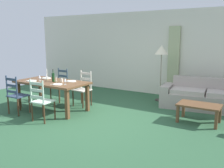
{
  "coord_description": "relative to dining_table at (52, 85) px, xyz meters",
  "views": [
    {
      "loc": [
        3.26,
        -4.38,
        1.87
      ],
      "look_at": [
        0.17,
        0.62,
        0.75
      ],
      "focal_mm": 39.62,
      "sensor_mm": 36.0,
      "label": 1
    }
  ],
  "objects": [
    {
      "name": "dining_chair_far_right",
      "position": [
        0.44,
        0.74,
        -0.19
      ],
      "size": [
        0.45,
        0.43,
        0.96
      ],
      "color": "beige",
      "rests_on": "ground_plane"
    },
    {
      "name": "candle_tall",
      "position": [
        -0.18,
        0.02,
        0.17
      ],
      "size": [
        0.05,
        0.05,
        0.3
      ],
      "color": "#998C66",
      "rests_on": "dining_table"
    },
    {
      "name": "standing_lamp",
      "position": [
        2.05,
        2.37,
        0.75
      ],
      "size": [
        0.4,
        0.4,
        1.64
      ],
      "color": "#332D28",
      "rests_on": "ground_plane"
    },
    {
      "name": "dinner_plate_near_left",
      "position": [
        -0.45,
        -0.25,
        0.1
      ],
      "size": [
        0.24,
        0.24,
        0.02
      ],
      "primitive_type": "cylinder",
      "color": "white",
      "rests_on": "dining_table"
    },
    {
      "name": "curtain_panel_left",
      "position": [
        2.2,
        3.04,
        0.44
      ],
      "size": [
        0.35,
        0.08,
        2.2
      ],
      "primitive_type": "cube",
      "color": "#AAB484",
      "rests_on": "ground_plane"
    },
    {
      "name": "dining_chair_near_right",
      "position": [
        0.46,
        -0.79,
        -0.19
      ],
      "size": [
        0.44,
        0.42,
        0.96
      ],
      "color": "silver",
      "rests_on": "ground_plane"
    },
    {
      "name": "fork_near_left",
      "position": [
        -0.6,
        -0.25,
        0.09
      ],
      "size": [
        0.03,
        0.17,
        0.01
      ],
      "primitive_type": "cube",
      "rotation": [
        0.0,
        0.0,
        -0.07
      ],
      "color": "silver",
      "rests_on": "dining_table"
    },
    {
      "name": "couch",
      "position": [
        3.39,
        2.18,
        -0.37
      ],
      "size": [
        2.36,
        1.08,
        0.8
      ],
      "color": "#A5998E",
      "rests_on": "ground_plane"
    },
    {
      "name": "wine_glass_near_left",
      "position": [
        -0.3,
        -0.12,
        0.2
      ],
      "size": [
        0.06,
        0.06,
        0.16
      ],
      "color": "white",
      "rests_on": "dining_table"
    },
    {
      "name": "dinner_plate_far_left",
      "position": [
        -0.45,
        0.25,
        0.1
      ],
      "size": [
        0.24,
        0.24,
        0.02
      ],
      "primitive_type": "cylinder",
      "color": "white",
      "rests_on": "dining_table"
    },
    {
      "name": "dinner_plate_far_right",
      "position": [
        0.45,
        0.25,
        0.1
      ],
      "size": [
        0.24,
        0.24,
        0.02
      ],
      "primitive_type": "cylinder",
      "color": "white",
      "rests_on": "dining_table"
    },
    {
      "name": "coffee_table",
      "position": [
        3.48,
        0.97,
        -0.31
      ],
      "size": [
        0.9,
        0.56,
        0.42
      ],
      "color": "brown",
      "rests_on": "ground_plane"
    },
    {
      "name": "dining_chair_near_left",
      "position": [
        -0.48,
        -0.73,
        -0.19
      ],
      "size": [
        0.42,
        0.4,
        0.96
      ],
      "color": "#2F3E58",
      "rests_on": "ground_plane"
    },
    {
      "name": "fork_near_right",
      "position": [
        0.3,
        -0.25,
        0.09
      ],
      "size": [
        0.03,
        0.17,
        0.01
      ],
      "primitive_type": "cube",
      "rotation": [
        0.0,
        0.0,
        -0.09
      ],
      "color": "silver",
      "rests_on": "dining_table"
    },
    {
      "name": "dinner_plate_near_right",
      "position": [
        0.45,
        -0.25,
        0.1
      ],
      "size": [
        0.24,
        0.24,
        0.02
      ],
      "primitive_type": "cylinder",
      "color": "white",
      "rests_on": "dining_table"
    },
    {
      "name": "ground_plane",
      "position": [
        1.35,
        -0.12,
        -0.67
      ],
      "size": [
        9.6,
        9.6,
        0.02
      ],
      "primitive_type": "cube",
      "color": "#2C5537"
    },
    {
      "name": "wine_bottle",
      "position": [
        0.07,
        -0.0,
        0.2
      ],
      "size": [
        0.07,
        0.07,
        0.32
      ],
      "color": "#143819",
      "rests_on": "dining_table"
    },
    {
      "name": "wine_glass_near_right",
      "position": [
        0.6,
        -0.15,
        0.2
      ],
      "size": [
        0.06,
        0.06,
        0.16
      ],
      "color": "white",
      "rests_on": "dining_table"
    },
    {
      "name": "candle_short",
      "position": [
        0.2,
        -0.04,
        0.13
      ],
      "size": [
        0.05,
        0.05,
        0.15
      ],
      "color": "#998C66",
      "rests_on": "dining_table"
    },
    {
      "name": "wine_glass_far_left",
      "position": [
        -0.31,
        0.13,
        0.2
      ],
      "size": [
        0.06,
        0.06,
        0.16
      ],
      "color": "white",
      "rests_on": "dining_table"
    },
    {
      "name": "fork_far_left",
      "position": [
        -0.6,
        0.25,
        0.09
      ],
      "size": [
        0.02,
        0.17,
        0.01
      ],
      "primitive_type": "cube",
      "rotation": [
        0.0,
        0.0,
        -0.01
      ],
      "color": "silver",
      "rests_on": "dining_table"
    },
    {
      "name": "dining_table",
      "position": [
        0.0,
        0.0,
        0.0
      ],
      "size": [
        1.9,
        0.96,
        0.75
      ],
      "color": "brown",
      "rests_on": "ground_plane"
    },
    {
      "name": "coffee_cup_primary",
      "position": [
        0.3,
        0.05,
        0.13
      ],
      "size": [
        0.07,
        0.07,
        0.09
      ],
      "primitive_type": "cylinder",
      "color": "beige",
      "rests_on": "dining_table"
    },
    {
      "name": "fork_far_right",
      "position": [
        0.3,
        0.25,
        0.09
      ],
      "size": [
        0.03,
        0.17,
        0.01
      ],
      "primitive_type": "cube",
      "rotation": [
        0.0,
        0.0,
        0.07
      ],
      "color": "silver",
      "rests_on": "dining_table"
    },
    {
      "name": "wall_far",
      "position": [
        1.35,
        3.18,
        0.69
      ],
      "size": [
        9.6,
        0.16,
        2.7
      ],
      "primitive_type": "cube",
      "color": "beige",
      "rests_on": "ground_plane"
    },
    {
      "name": "dining_chair_far_left",
      "position": [
        -0.46,
        0.79,
        -0.19
      ],
      "size": [
        0.44,
        0.42,
        0.96
      ],
      "color": "#314555",
      "rests_on": "ground_plane"
    }
  ]
}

